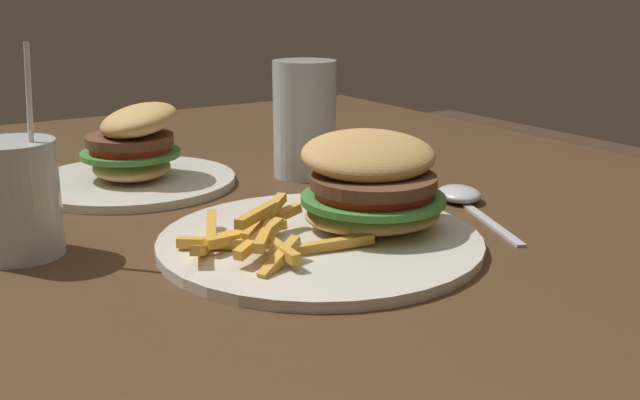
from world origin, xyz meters
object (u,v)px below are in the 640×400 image
(beer_glass, at_px, (305,122))
(spoon, at_px, (461,196))
(meal_plate_far, at_px, (134,158))
(meal_plate_near, at_px, (347,208))
(juice_glass, at_px, (16,203))

(beer_glass, xyz_separation_m, spoon, (0.09, -0.21, -0.06))
(spoon, bearing_deg, meal_plate_far, 67.69)
(meal_plate_near, bearing_deg, spoon, 12.03)
(juice_glass, xyz_separation_m, meal_plate_far, (0.17, 0.19, -0.01))
(spoon, xyz_separation_m, meal_plate_far, (-0.29, 0.28, 0.03))
(meal_plate_near, relative_size, juice_glass, 1.60)
(beer_glass, distance_m, spoon, 0.23)
(spoon, bearing_deg, juice_glass, 100.56)
(meal_plate_near, xyz_separation_m, spoon, (0.19, 0.04, -0.02))
(juice_glass, distance_m, meal_plate_far, 0.26)
(beer_glass, distance_m, juice_glass, 0.40)
(beer_glass, height_order, meal_plate_far, beer_glass)
(meal_plate_near, xyz_separation_m, meal_plate_far, (-0.11, 0.32, 0.00))
(beer_glass, distance_m, meal_plate_far, 0.22)
(spoon, distance_m, meal_plate_far, 0.40)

